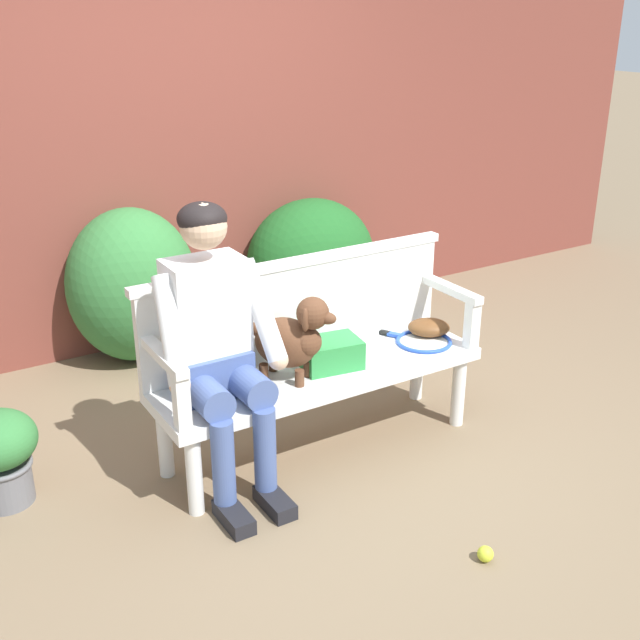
{
  "coord_description": "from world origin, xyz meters",
  "views": [
    {
      "loc": [
        -1.78,
        -2.89,
        2.08
      ],
      "look_at": [
        0.0,
        0.0,
        0.69
      ],
      "focal_mm": 43.91,
      "sensor_mm": 36.0,
      "label": 1
    }
  ],
  "objects_px": {
    "dog_on_bench": "(293,338)",
    "tennis_ball": "(485,554)",
    "person_seated": "(215,340)",
    "tennis_racket": "(419,340)",
    "sports_bag": "(330,353)",
    "garden_bench": "(320,379)",
    "baseball_glove": "(429,327)"
  },
  "relations": [
    {
      "from": "garden_bench",
      "to": "baseball_glove",
      "type": "distance_m",
      "value": 0.7
    },
    {
      "from": "dog_on_bench",
      "to": "sports_bag",
      "type": "xyz_separation_m",
      "value": [
        0.22,
        0.02,
        -0.14
      ]
    },
    {
      "from": "baseball_glove",
      "to": "tennis_ball",
      "type": "relative_size",
      "value": 3.33
    },
    {
      "from": "dog_on_bench",
      "to": "sports_bag",
      "type": "relative_size",
      "value": 1.5
    },
    {
      "from": "tennis_racket",
      "to": "tennis_ball",
      "type": "distance_m",
      "value": 1.25
    },
    {
      "from": "dog_on_bench",
      "to": "tennis_ball",
      "type": "height_order",
      "value": "dog_on_bench"
    },
    {
      "from": "sports_bag",
      "to": "person_seated",
      "type": "bearing_deg",
      "value": 179.47
    },
    {
      "from": "garden_bench",
      "to": "dog_on_bench",
      "type": "relative_size",
      "value": 3.92
    },
    {
      "from": "tennis_racket",
      "to": "sports_bag",
      "type": "bearing_deg",
      "value": -179.1
    },
    {
      "from": "tennis_racket",
      "to": "tennis_ball",
      "type": "height_order",
      "value": "tennis_racket"
    },
    {
      "from": "person_seated",
      "to": "tennis_ball",
      "type": "height_order",
      "value": "person_seated"
    },
    {
      "from": "sports_bag",
      "to": "tennis_ball",
      "type": "xyz_separation_m",
      "value": [
        0.06,
        -1.06,
        -0.48
      ]
    },
    {
      "from": "baseball_glove",
      "to": "dog_on_bench",
      "type": "bearing_deg",
      "value": -143.19
    },
    {
      "from": "dog_on_bench",
      "to": "tennis_ball",
      "type": "relative_size",
      "value": 6.36
    },
    {
      "from": "garden_bench",
      "to": "dog_on_bench",
      "type": "xyz_separation_m",
      "value": [
        -0.17,
        -0.03,
        0.27
      ]
    },
    {
      "from": "garden_bench",
      "to": "sports_bag",
      "type": "height_order",
      "value": "sports_bag"
    },
    {
      "from": "person_seated",
      "to": "tennis_racket",
      "type": "bearing_deg",
      "value": 0.16
    },
    {
      "from": "dog_on_bench",
      "to": "tennis_ball",
      "type": "bearing_deg",
      "value": -74.92
    },
    {
      "from": "tennis_ball",
      "to": "garden_bench",
      "type": "bearing_deg",
      "value": 96.0
    },
    {
      "from": "person_seated",
      "to": "tennis_racket",
      "type": "height_order",
      "value": "person_seated"
    },
    {
      "from": "tennis_racket",
      "to": "tennis_ball",
      "type": "relative_size",
      "value": 8.53
    },
    {
      "from": "garden_bench",
      "to": "tennis_ball",
      "type": "bearing_deg",
      "value": -84.0
    },
    {
      "from": "garden_bench",
      "to": "tennis_ball",
      "type": "distance_m",
      "value": 1.14
    },
    {
      "from": "person_seated",
      "to": "dog_on_bench",
      "type": "bearing_deg",
      "value": -4.15
    },
    {
      "from": "baseball_glove",
      "to": "sports_bag",
      "type": "bearing_deg",
      "value": -143.47
    },
    {
      "from": "tennis_ball",
      "to": "person_seated",
      "type": "bearing_deg",
      "value": 121.35
    },
    {
      "from": "garden_bench",
      "to": "tennis_ball",
      "type": "height_order",
      "value": "garden_bench"
    },
    {
      "from": "tennis_ball",
      "to": "tennis_racket",
      "type": "bearing_deg",
      "value": 65.67
    },
    {
      "from": "person_seated",
      "to": "sports_bag",
      "type": "distance_m",
      "value": 0.62
    },
    {
      "from": "dog_on_bench",
      "to": "person_seated",
      "type": "bearing_deg",
      "value": 175.85
    },
    {
      "from": "sports_bag",
      "to": "dog_on_bench",
      "type": "bearing_deg",
      "value": -174.4
    },
    {
      "from": "garden_bench",
      "to": "dog_on_bench",
      "type": "bearing_deg",
      "value": -168.41
    }
  ]
}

